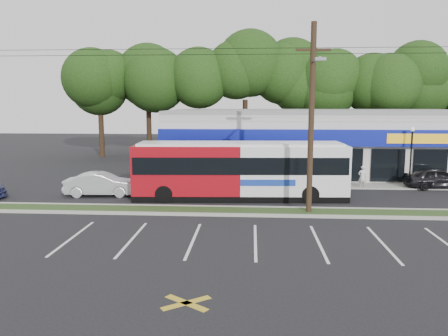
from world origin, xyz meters
name	(u,v)px	position (x,y,z in m)	size (l,w,h in m)	color
ground	(253,217)	(0.00, 0.00, 0.00)	(120.00, 120.00, 0.00)	black
grass_strip	(253,211)	(0.00, 1.00, 0.06)	(40.00, 1.60, 0.12)	#233A18
curb_south	(253,215)	(0.00, 0.15, 0.07)	(40.00, 0.25, 0.14)	#9E9E93
curb_north	(253,208)	(0.00, 1.85, 0.07)	(40.00, 0.25, 0.14)	#9E9E93
sidewalk	(322,185)	(5.00, 9.00, 0.05)	(32.00, 2.20, 0.10)	#9E9E93
strip_mall	(317,141)	(5.50, 15.91, 2.65)	(25.00, 12.55, 5.30)	#BBB5AD
utility_pole	(308,113)	(2.83, 0.93, 5.41)	(50.00, 2.77, 10.00)	black
lamp_post	(411,150)	(11.00, 8.80, 2.67)	(0.30, 0.30, 4.25)	black
tree_line	(291,79)	(4.00, 26.00, 8.42)	(46.76, 6.76, 11.83)	black
metrobus	(240,169)	(-0.81, 4.50, 1.86)	(13.19, 3.43, 3.51)	maroon
car_dark	(437,178)	(12.77, 8.50, 0.74)	(1.74, 4.33, 1.48)	black
car_silver	(101,184)	(-9.70, 4.73, 0.75)	(1.59, 4.56, 1.50)	#B5B9BD
pedestrian_a	(362,177)	(7.59, 8.20, 0.81)	(0.59, 0.39, 1.62)	silver
pedestrian_b	(306,175)	(3.74, 8.50, 0.88)	(0.86, 0.67, 1.76)	#B5A7A3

